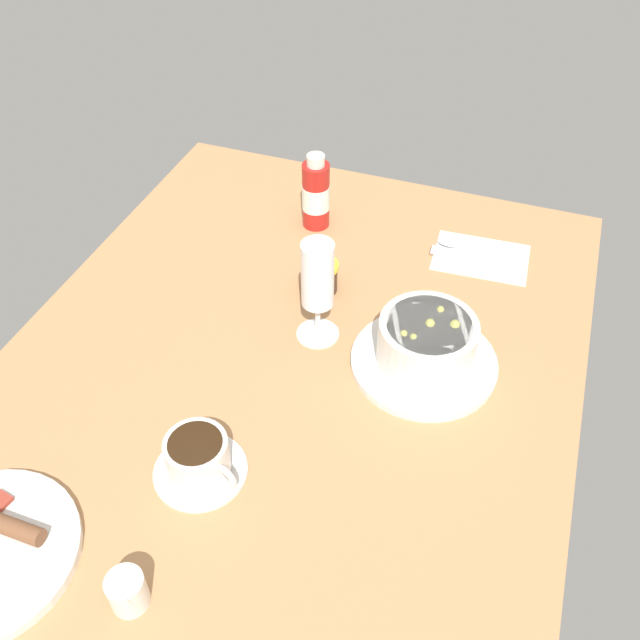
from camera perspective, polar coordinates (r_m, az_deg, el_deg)
name	(u,v)px	position (r cm, az deg, el deg)	size (l,w,h in cm)	color
ground_plane	(285,376)	(103.75, -2.86, -4.59)	(110.00, 84.00, 3.00)	#B27F51
porridge_bowl	(426,346)	(101.22, 8.71, -2.10)	(21.62, 21.62, 9.28)	silver
cutlery_setting	(478,256)	(124.74, 12.86, 5.18)	(12.33, 17.04, 0.90)	silver
coffee_cup	(199,459)	(90.31, -9.94, -11.15)	(12.13, 12.61, 6.20)	silver
creamer_jug	(128,592)	(83.68, -15.53, -20.70)	(4.90, 4.67, 5.30)	silver
wine_glass	(318,280)	(100.12, -0.20, 3.28)	(6.61, 6.61, 17.37)	white
jam_jar	(321,276)	(113.53, 0.04, 3.60)	(5.84, 5.84, 5.33)	#341F15
sauce_bottle_red	(316,194)	(125.87, -0.34, 10.28)	(5.01, 5.01, 14.31)	#B21E19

